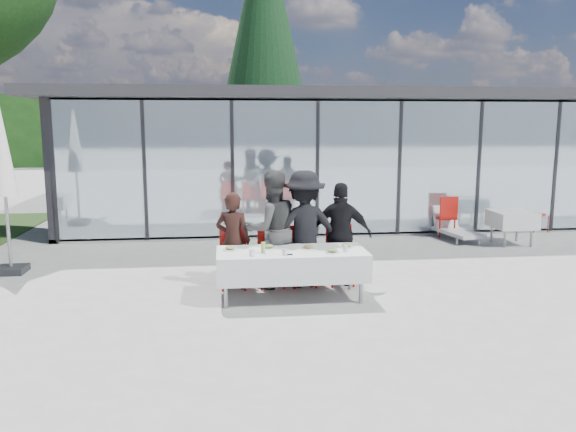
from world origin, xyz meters
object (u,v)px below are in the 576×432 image
object	(u,v)px
conifer_tree	(264,33)
plate_d	(346,246)
folded_eyeglasses	(288,255)
diner_d	(341,234)
plate_b	(269,247)
plate_c	(308,247)
spare_chair_b	(446,215)
diner_chair_b	(271,253)
spare_chair_a	(534,209)
diner_chair_c	(303,253)
lounger	(454,228)
plate_extra	(332,251)
dining_table	(292,264)
diner_b	(272,229)
juice_bottle	(263,248)
diner_c	(304,229)
plate_a	(230,248)
market_umbrella	(3,162)
diner_chair_d	(340,252)
spare_table_right	(512,220)
diner_chair_a	(233,254)
diner_a	(233,241)

from	to	relation	value
conifer_tree	plate_d	bearing A→B (deg)	-88.95
folded_eyeglasses	conifer_tree	bearing A→B (deg)	87.04
diner_d	plate_b	xyz separation A→B (m)	(-1.24, -0.51, -0.07)
plate_c	spare_chair_b	distance (m)	5.73
diner_chair_b	spare_chair_a	size ratio (longest dim) A/B	1.00
conifer_tree	spare_chair_a	bearing A→B (deg)	-55.30
diner_chair_b	diner_chair_c	size ratio (longest dim) A/B	1.00
lounger	plate_extra	bearing A→B (deg)	-131.00
plate_c	lounger	xyz separation A→B (m)	(4.04, 3.97, -0.52)
plate_b	plate_c	world-z (taller)	same
dining_table	diner_b	bearing A→B (deg)	110.11
diner_chair_b	juice_bottle	bearing A→B (deg)	-102.68
folded_eyeglasses	conifer_tree	size ratio (longest dim) A/B	0.01
spare_chair_a	diner_chair_b	bearing A→B (deg)	-149.88
diner_c	plate_a	size ratio (longest dim) A/B	8.32
diner_chair_c	market_umbrella	size ratio (longest dim) A/B	0.33
diner_chair_b	plate_b	world-z (taller)	diner_chair_b
plate_a	market_umbrella	size ratio (longest dim) A/B	0.08
plate_c	juice_bottle	xyz separation A→B (m)	(-0.71, -0.20, 0.06)
diner_chair_d	spare_table_right	size ratio (longest dim) A/B	1.13
dining_table	diner_chair_a	xyz separation A→B (m)	(-0.87, 0.75, -0.00)
dining_table	plate_a	bearing A→B (deg)	172.46
diner_chair_b	conifer_tree	size ratio (longest dim) A/B	0.09
diner_chair_a	diner_c	bearing A→B (deg)	-4.10
diner_chair_b	plate_b	bearing A→B (deg)	-98.43
diner_chair_d	diner_d	bearing A→B (deg)	-90.00
diner_chair_d	folded_eyeglasses	xyz separation A→B (m)	(-1.00, -1.04, 0.22)
juice_bottle	conifer_tree	size ratio (longest dim) A/B	0.02
dining_table	lounger	bearing A→B (deg)	43.28
diner_chair_b	plate_d	world-z (taller)	diner_chair_b
plate_d	folded_eyeglasses	world-z (taller)	plate_d
folded_eyeglasses	conifer_tree	distance (m)	14.76
diner_chair_d	market_umbrella	distance (m)	6.04
diner_chair_a	diner_b	size ratio (longest dim) A/B	0.51
plate_a	plate_d	xyz separation A→B (m)	(1.79, -0.02, 0.00)
diner_chair_a	juice_bottle	size ratio (longest dim) A/B	5.89
plate_extra	market_umbrella	world-z (taller)	market_umbrella
diner_b	spare_chair_a	distance (m)	8.05
diner_a	spare_chair_b	bearing A→B (deg)	-127.95
diner_d	lounger	bearing A→B (deg)	-116.04
plate_c	juice_bottle	distance (m)	0.74
diner_chair_b	diner_c	xyz separation A→B (m)	(0.53, -0.08, 0.41)
spare_table_right	spare_chair_b	distance (m)	1.46
plate_a	juice_bottle	bearing A→B (deg)	-26.91
lounger	diner_b	bearing A→B (deg)	-143.33
juice_bottle	spare_table_right	xyz separation A→B (m)	(5.75, 3.43, -0.28)
dining_table	diner_c	xyz separation A→B (m)	(0.29, 0.67, 0.41)
diner_d	folded_eyeglasses	xyz separation A→B (m)	(-1.00, -0.95, -0.09)
diner_b	diner_chair_b	size ratio (longest dim) A/B	1.96
plate_c	folded_eyeglasses	bearing A→B (deg)	-134.01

